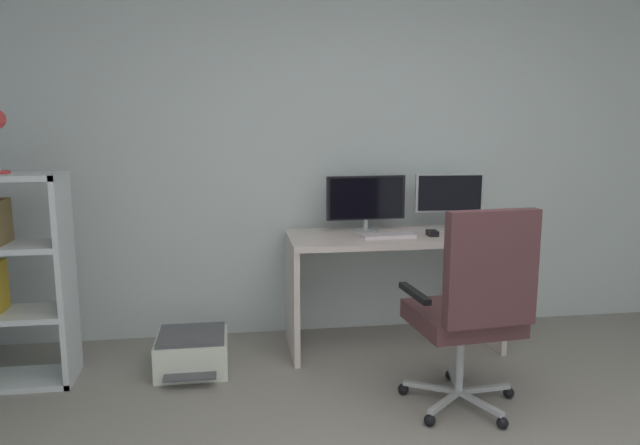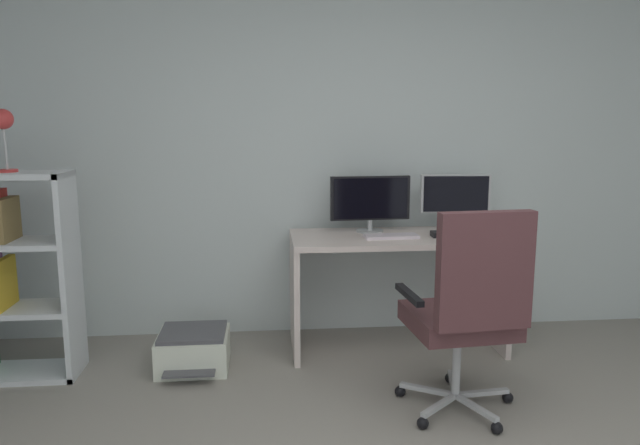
{
  "view_description": "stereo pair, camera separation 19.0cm",
  "coord_description": "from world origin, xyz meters",
  "px_view_note": "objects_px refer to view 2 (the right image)",
  "views": [
    {
      "loc": [
        -0.82,
        -1.54,
        1.5
      ],
      "look_at": [
        -0.32,
        1.84,
        0.9
      ],
      "focal_mm": 33.24,
      "sensor_mm": 36.0,
      "label": 1
    },
    {
      "loc": [
        -0.63,
        -1.56,
        1.5
      ],
      "look_at": [
        -0.32,
        1.84,
        0.9
      ],
      "focal_mm": 33.24,
      "sensor_mm": 36.0,
      "label": 2
    }
  ],
  "objects_px": {
    "desk_lamp": "(3,126)",
    "printer": "(194,349)",
    "keyboard": "(391,236)",
    "desk": "(396,267)",
    "monitor_main": "(370,200)",
    "monitor_secondary": "(455,197)",
    "computer_mouse": "(436,234)",
    "office_chair": "(468,306)"
  },
  "relations": [
    {
      "from": "desk",
      "to": "monitor_main",
      "type": "bearing_deg",
      "value": 137.53
    },
    {
      "from": "monitor_secondary",
      "to": "office_chair",
      "type": "relative_size",
      "value": 0.43
    },
    {
      "from": "monitor_main",
      "to": "computer_mouse",
      "type": "relative_size",
      "value": 5.35
    },
    {
      "from": "monitor_main",
      "to": "keyboard",
      "type": "bearing_deg",
      "value": -65.6
    },
    {
      "from": "monitor_main",
      "to": "printer",
      "type": "xyz_separation_m",
      "value": [
        -1.14,
        -0.36,
        -0.85
      ]
    },
    {
      "from": "monitor_main",
      "to": "keyboard",
      "type": "distance_m",
      "value": 0.31
    },
    {
      "from": "computer_mouse",
      "to": "monitor_secondary",
      "type": "bearing_deg",
      "value": 50.85
    },
    {
      "from": "monitor_main",
      "to": "monitor_secondary",
      "type": "distance_m",
      "value": 0.58
    },
    {
      "from": "monitor_secondary",
      "to": "printer",
      "type": "distance_m",
      "value": 1.96
    },
    {
      "from": "keyboard",
      "to": "office_chair",
      "type": "xyz_separation_m",
      "value": [
        0.2,
        -0.9,
        -0.18
      ]
    },
    {
      "from": "computer_mouse",
      "to": "printer",
      "type": "height_order",
      "value": "computer_mouse"
    },
    {
      "from": "monitor_main",
      "to": "keyboard",
      "type": "height_order",
      "value": "monitor_main"
    },
    {
      "from": "keyboard",
      "to": "printer",
      "type": "height_order",
      "value": "keyboard"
    },
    {
      "from": "desk_lamp",
      "to": "printer",
      "type": "distance_m",
      "value": 1.67
    },
    {
      "from": "desk",
      "to": "desk_lamp",
      "type": "height_order",
      "value": "desk_lamp"
    },
    {
      "from": "monitor_secondary",
      "to": "keyboard",
      "type": "bearing_deg",
      "value": -155.51
    },
    {
      "from": "desk_lamp",
      "to": "printer",
      "type": "xyz_separation_m",
      "value": [
        0.98,
        0.02,
        -1.35
      ]
    },
    {
      "from": "monitor_secondary",
      "to": "printer",
      "type": "bearing_deg",
      "value": -168.15
    },
    {
      "from": "monitor_secondary",
      "to": "monitor_main",
      "type": "bearing_deg",
      "value": -179.99
    },
    {
      "from": "monitor_main",
      "to": "office_chair",
      "type": "bearing_deg",
      "value": -75.28
    },
    {
      "from": "computer_mouse",
      "to": "office_chair",
      "type": "height_order",
      "value": "office_chair"
    },
    {
      "from": "monitor_secondary",
      "to": "desk_lamp",
      "type": "height_order",
      "value": "desk_lamp"
    },
    {
      "from": "monitor_main",
      "to": "desk_lamp",
      "type": "height_order",
      "value": "desk_lamp"
    },
    {
      "from": "monitor_main",
      "to": "printer",
      "type": "distance_m",
      "value": 1.47
    },
    {
      "from": "office_chair",
      "to": "keyboard",
      "type": "bearing_deg",
      "value": 102.22
    },
    {
      "from": "computer_mouse",
      "to": "keyboard",
      "type": "bearing_deg",
      "value": -176.97
    },
    {
      "from": "desk",
      "to": "computer_mouse",
      "type": "height_order",
      "value": "computer_mouse"
    },
    {
      "from": "monitor_main",
      "to": "desk_lamp",
      "type": "xyz_separation_m",
      "value": [
        -2.13,
        -0.38,
        0.49
      ]
    },
    {
      "from": "desk",
      "to": "keyboard",
      "type": "xyz_separation_m",
      "value": [
        -0.05,
        -0.08,
        0.22
      ]
    },
    {
      "from": "monitor_secondary",
      "to": "office_chair",
      "type": "bearing_deg",
      "value": -104.25
    },
    {
      "from": "keyboard",
      "to": "computer_mouse",
      "type": "relative_size",
      "value": 3.4
    },
    {
      "from": "computer_mouse",
      "to": "desk_lamp",
      "type": "bearing_deg",
      "value": -174.24
    },
    {
      "from": "printer",
      "to": "office_chair",
      "type": "bearing_deg",
      "value": -27.81
    },
    {
      "from": "desk",
      "to": "office_chair",
      "type": "height_order",
      "value": "office_chair"
    },
    {
      "from": "desk",
      "to": "computer_mouse",
      "type": "bearing_deg",
      "value": -16.73
    },
    {
      "from": "monitor_secondary",
      "to": "desk",
      "type": "bearing_deg",
      "value": -161.71
    },
    {
      "from": "desk",
      "to": "keyboard",
      "type": "height_order",
      "value": "keyboard"
    },
    {
      "from": "computer_mouse",
      "to": "printer",
      "type": "bearing_deg",
      "value": -172.57
    },
    {
      "from": "printer",
      "to": "keyboard",
      "type": "bearing_deg",
      "value": 6.56
    },
    {
      "from": "computer_mouse",
      "to": "desk_lamp",
      "type": "height_order",
      "value": "desk_lamp"
    },
    {
      "from": "desk",
      "to": "monitor_secondary",
      "type": "height_order",
      "value": "monitor_secondary"
    },
    {
      "from": "desk_lamp",
      "to": "desk",
      "type": "bearing_deg",
      "value": 6.06
    }
  ]
}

